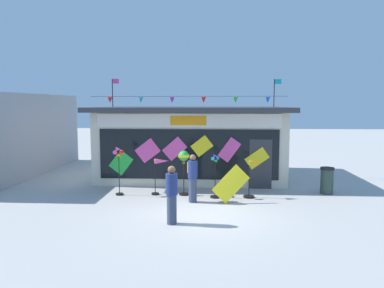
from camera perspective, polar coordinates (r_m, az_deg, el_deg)
ground_plane at (r=11.55m, az=1.06°, el=-10.97°), size 80.00×80.00×0.00m
kite_shop_building at (r=17.46m, az=0.03°, el=0.44°), size 8.49×5.92×4.60m
wind_spinner_far_left at (r=14.02m, az=-11.26°, el=-2.78°), size 0.38×0.29×1.82m
wind_spinner_left at (r=13.91m, az=-4.94°, el=-3.66°), size 0.68×0.32×1.38m
wind_spinner_center_left at (r=13.76m, az=-1.29°, el=-2.46°), size 0.39×0.39×1.68m
wind_spinner_center_right at (r=13.47m, az=3.59°, el=-5.03°), size 0.36×0.36×1.61m
wind_spinner_right at (r=13.65m, az=9.32°, el=-4.71°), size 0.60×0.40×1.39m
person_near_camera at (r=12.85m, az=0.09°, el=-5.12°), size 0.37×0.48×1.68m
person_mid_plaza at (r=10.56m, az=-3.16°, el=-7.81°), size 0.34×0.34×1.68m
trash_bin at (r=15.02m, az=20.13°, el=-5.31°), size 0.52×0.52×1.01m
display_kite_on_ground at (r=12.86m, az=6.03°, el=-6.15°), size 1.33×0.33×1.33m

